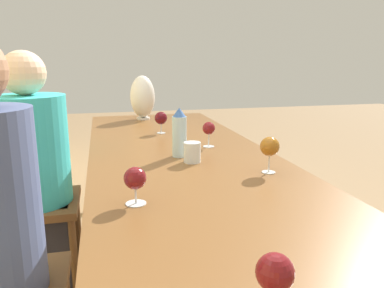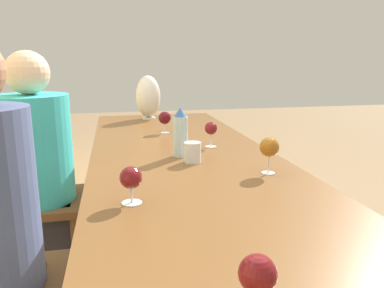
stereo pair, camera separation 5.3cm
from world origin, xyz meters
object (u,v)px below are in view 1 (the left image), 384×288
Objects in this scene: wine_glass_5 at (270,147)px; wine_glass_6 at (275,274)px; person_far at (36,165)px; wine_glass_1 at (209,129)px; wine_glass_3 at (135,179)px; water_tumbler at (192,152)px; wine_glass_4 at (161,118)px; chair_far at (21,196)px; water_bottle at (179,133)px; vase at (143,97)px.

wine_glass_5 reaches higher than wine_glass_6.
person_far reaches higher than wine_glass_6.
wine_glass_1 is 1.08× the size of wine_glass_3.
water_tumbler is 0.55m from wine_glass_3.
wine_glass_1 is (0.28, -0.16, 0.05)m from water_tumbler.
wine_glass_3 is (-0.46, 0.30, 0.04)m from water_tumbler.
wine_glass_4 is (0.72, 0.03, 0.05)m from water_tumbler.
wine_glass_5 is (0.22, -0.58, 0.02)m from wine_glass_3.
wine_glass_4 is 0.94m from chair_far.
wine_glass_5 is (-0.96, -0.31, 0.01)m from wine_glass_4.
wine_glass_5 is 1.23× the size of wine_glass_6.
wine_glass_4 is at bearing 2.50° from water_tumbler.
water_tumbler is at bearing -117.10° from person_far.
wine_glass_6 is (-1.19, 0.07, -0.03)m from water_bottle.
wine_glass_3 is at bearing 146.19° from water_tumbler.
water_tumbler is 0.97m from chair_far.
person_far is at bearing 83.58° from wine_glass_1.
wine_glass_1 is 0.11× the size of person_far.
vase reaches higher than wine_glass_4.
wine_glass_4 is at bearing 23.81° from wine_glass_1.
wine_glass_6 is (-2.39, 0.02, -0.09)m from vase.
water_bottle is 0.60m from wine_glass_4.
water_tumbler is (-0.12, -0.04, -0.07)m from water_bottle.
person_far reaches higher than wine_glass_1.
wine_glass_3 is 1.01× the size of wine_glass_6.
vase is (1.32, 0.08, 0.13)m from water_tumbler.
water_tumbler is 1.33m from vase.
wine_glass_5 is at bearing -167.32° from wine_glass_1.
water_tumbler is at bearing -5.56° from wine_glass_6.
chair_far reaches higher than wine_glass_4.
person_far is at bearing -90.00° from chair_far.
wine_glass_4 reaches higher than wine_glass_1.
water_tumbler is 0.61× the size of wine_glass_5.
wine_glass_1 reaches higher than water_tumbler.
wine_glass_5 is 1.22m from person_far.
person_far is (0.27, 0.72, -0.19)m from water_bottle.
water_tumbler is at bearing -163.27° from water_bottle.
wine_glass_1 is 0.48m from wine_glass_4.
wine_glass_3 is at bearing 147.66° from wine_glass_1.
person_far reaches higher than water_tumbler.
water_bottle is at bearing 179.61° from wine_glass_4.
wine_glass_3 is 1.05m from chair_far.
wine_glass_5 reaches higher than water_tumbler.
water_bottle is 0.71× the size of vase.
vase reaches higher than water_bottle.
vase is 0.27× the size of person_far.
chair_far is at bearing 26.69° from wine_glass_6.
wine_glass_4 is 1.11× the size of wine_glass_6.
wine_glass_1 is 0.99× the size of wine_glass_4.
wine_glass_6 is at bearing 179.43° from vase.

